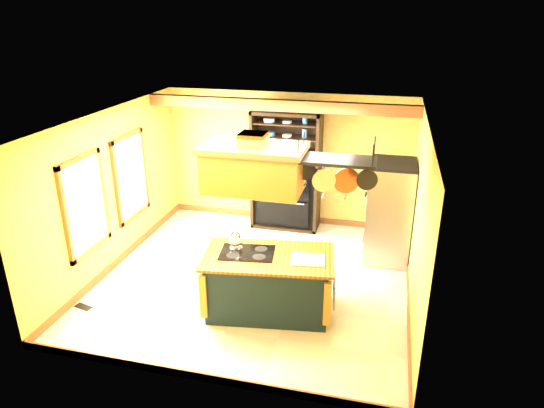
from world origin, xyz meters
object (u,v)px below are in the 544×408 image
at_px(range_hood, 253,167).
at_px(hutch, 286,183).
at_px(kitchen_island, 268,283).
at_px(pot_rack, 336,167).
at_px(refrigerator, 389,214).

bearing_deg(range_hood, hutch, 93.80).
distance_m(kitchen_island, pot_rack, 2.06).
bearing_deg(range_hood, pot_rack, 0.15).
bearing_deg(refrigerator, hutch, 154.37).
bearing_deg(kitchen_island, hutch, 89.48).
height_order(range_hood, refrigerator, range_hood).
height_order(kitchen_island, hutch, hutch).
relative_size(range_hood, pot_rack, 1.29).
xyz_separation_m(kitchen_island, pot_rack, (0.91, 0.00, 1.85)).
bearing_deg(range_hood, refrigerator, 48.62).
xyz_separation_m(range_hood, pot_rack, (1.10, 0.00, 0.08)).
xyz_separation_m(refrigerator, hutch, (-2.06, 0.99, 0.06)).
xyz_separation_m(kitchen_island, refrigerator, (1.65, 2.10, 0.39)).
xyz_separation_m(kitchen_island, hutch, (-0.40, 3.09, 0.45)).
bearing_deg(kitchen_island, pot_rack, -7.81).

